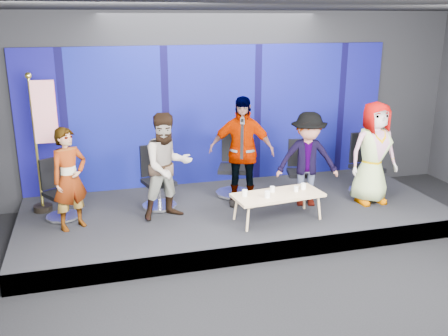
{
  "coord_description": "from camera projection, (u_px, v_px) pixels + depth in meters",
  "views": [
    {
      "loc": [
        -2.29,
        -5.08,
        3.38
      ],
      "look_at": [
        -0.2,
        2.4,
        1.03
      ],
      "focal_mm": 40.0,
      "sensor_mm": 36.0,
      "label": 1
    }
  ],
  "objects": [
    {
      "name": "mug_e",
      "position": [
        303.0,
        186.0,
        7.99
      ],
      "size": [
        0.08,
        0.08,
        0.1
      ],
      "primitive_type": "cylinder",
      "color": "white",
      "rests_on": "coffee_table"
    },
    {
      "name": "room_walls",
      "position": [
        300.0,
        106.0,
        5.54
      ],
      "size": [
        10.02,
        8.02,
        3.51
      ],
      "color": "black",
      "rests_on": "ground"
    },
    {
      "name": "riser",
      "position": [
        234.0,
        215.0,
        8.51
      ],
      "size": [
        7.0,
        3.0,
        0.3
      ],
      "primitive_type": "cube",
      "color": "black",
      "rests_on": "ground"
    },
    {
      "name": "mug_b",
      "position": [
        267.0,
        194.0,
        7.62
      ],
      "size": [
        0.09,
        0.09,
        0.1
      ],
      "primitive_type": "cylinder",
      "color": "white",
      "rests_on": "coffee_table"
    },
    {
      "name": "panelist_a",
      "position": [
        70.0,
        179.0,
        7.4
      ],
      "size": [
        0.68,
        0.61,
        1.56
      ],
      "primitive_type": "imported",
      "rotation": [
        0.0,
        0.0,
        0.55
      ],
      "color": "black",
      "rests_on": "riser"
    },
    {
      "name": "panelist_d",
      "position": [
        308.0,
        159.0,
        8.33
      ],
      "size": [
        1.15,
        0.84,
        1.6
      ],
      "primitive_type": "imported",
      "rotation": [
        0.0,
        0.0,
        -0.26
      ],
      "color": "black",
      "rests_on": "riser"
    },
    {
      "name": "mug_a",
      "position": [
        245.0,
        193.0,
        7.69
      ],
      "size": [
        0.08,
        0.08,
        0.1
      ],
      "primitive_type": "cylinder",
      "color": "white",
      "rests_on": "coffee_table"
    },
    {
      "name": "chair_a",
      "position": [
        60.0,
        199.0,
        7.91
      ],
      "size": [
        0.75,
        0.75,
        0.96
      ],
      "rotation": [
        0.0,
        0.0,
        0.55
      ],
      "color": "silver",
      "rests_on": "riser"
    },
    {
      "name": "mug_d",
      "position": [
        296.0,
        189.0,
        7.89
      ],
      "size": [
        0.07,
        0.07,
        0.09
      ],
      "primitive_type": "cylinder",
      "color": "white",
      "rests_on": "coffee_table"
    },
    {
      "name": "chair_b",
      "position": [
        158.0,
        187.0,
        8.36
      ],
      "size": [
        0.71,
        0.71,
        1.05
      ],
      "rotation": [
        0.0,
        0.0,
        0.24
      ],
      "color": "silver",
      "rests_on": "riser"
    },
    {
      "name": "chair_d",
      "position": [
        300.0,
        177.0,
        8.95
      ],
      "size": [
        0.68,
        0.68,
        0.99
      ],
      "rotation": [
        0.0,
        0.0,
        -0.26
      ],
      "color": "silver",
      "rests_on": "riser"
    },
    {
      "name": "panelist_e",
      "position": [
        373.0,
        153.0,
        8.44
      ],
      "size": [
        0.87,
        0.57,
        1.75
      ],
      "primitive_type": "imported",
      "rotation": [
        0.0,
        0.0,
        0.02
      ],
      "color": "black",
      "rests_on": "riser"
    },
    {
      "name": "ground",
      "position": [
        291.0,
        299.0,
        6.25
      ],
      "size": [
        10.0,
        10.0,
        0.0
      ],
      "primitive_type": "plane",
      "color": "black",
      "rests_on": "ground"
    },
    {
      "name": "flag_stand",
      "position": [
        43.0,
        140.0,
        7.94
      ],
      "size": [
        0.52,
        0.3,
        2.27
      ],
      "rotation": [
        0.0,
        0.0,
        -0.09
      ],
      "color": "black",
      "rests_on": "riser"
    },
    {
      "name": "backdrop",
      "position": [
        212.0,
        115.0,
        9.43
      ],
      "size": [
        7.0,
        0.08,
        2.6
      ],
      "primitive_type": "cube",
      "color": "#0B064D",
      "rests_on": "riser"
    },
    {
      "name": "coffee_table",
      "position": [
        278.0,
        196.0,
        7.81
      ],
      "size": [
        1.46,
        0.74,
        0.43
      ],
      "rotation": [
        0.0,
        0.0,
        0.1
      ],
      "color": "tan",
      "rests_on": "riser"
    },
    {
      "name": "chair_e",
      "position": [
        365.0,
        173.0,
        9.07
      ],
      "size": [
        0.62,
        0.62,
        1.08
      ],
      "rotation": [
        0.0,
        0.0,
        0.02
      ],
      "color": "silver",
      "rests_on": "riser"
    },
    {
      "name": "mug_c",
      "position": [
        272.0,
        189.0,
        7.86
      ],
      "size": [
        0.08,
        0.08,
        0.09
      ],
      "primitive_type": "cylinder",
      "color": "white",
      "rests_on": "coffee_table"
    },
    {
      "name": "panelist_c",
      "position": [
        241.0,
        151.0,
        8.33
      ],
      "size": [
        1.18,
        0.82,
        1.86
      ],
      "primitive_type": "imported",
      "rotation": [
        0.0,
        0.0,
        -0.37
      ],
      "color": "black",
      "rests_on": "riser"
    },
    {
      "name": "chair_c",
      "position": [
        234.0,
        174.0,
        8.96
      ],
      "size": [
        0.84,
        0.84,
        1.15
      ],
      "rotation": [
        0.0,
        0.0,
        -0.37
      ],
      "color": "silver",
      "rests_on": "riser"
    },
    {
      "name": "panelist_b",
      "position": [
        167.0,
        166.0,
        7.78
      ],
      "size": [
        0.95,
        0.82,
        1.7
      ],
      "primitive_type": "imported",
      "rotation": [
        0.0,
        0.0,
        0.24
      ],
      "color": "black",
      "rests_on": "riser"
    }
  ]
}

